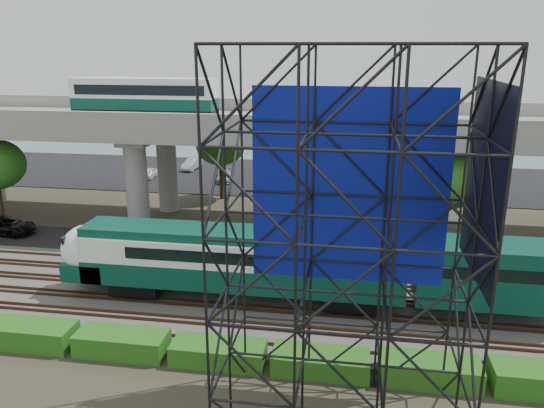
# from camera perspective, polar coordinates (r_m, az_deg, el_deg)

# --- Properties ---
(ground) EXTENTS (140.00, 140.00, 0.00)m
(ground) POSITION_cam_1_polar(r_m,az_deg,el_deg) (31.14, -5.53, -12.09)
(ground) COLOR #474233
(ground) RESTS_ON ground
(ballast_bed) EXTENTS (90.00, 12.00, 0.20)m
(ballast_bed) POSITION_cam_1_polar(r_m,az_deg,el_deg) (32.80, -4.66, -10.29)
(ballast_bed) COLOR slate
(ballast_bed) RESTS_ON ground
(service_road) EXTENTS (90.00, 5.00, 0.08)m
(service_road) POSITION_cam_1_polar(r_m,az_deg,el_deg) (40.40, -1.83, -4.98)
(service_road) COLOR black
(service_road) RESTS_ON ground
(parking_lot) EXTENTS (90.00, 18.00, 0.08)m
(parking_lot) POSITION_cam_1_polar(r_m,az_deg,el_deg) (62.58, 2.22, 2.89)
(parking_lot) COLOR black
(parking_lot) RESTS_ON ground
(harbor_water) EXTENTS (140.00, 40.00, 0.03)m
(harbor_water) POSITION_cam_1_polar(r_m,az_deg,el_deg) (84.01, 4.04, 6.41)
(harbor_water) COLOR #486976
(harbor_water) RESTS_ON ground
(rail_tracks) EXTENTS (90.00, 9.52, 0.16)m
(rail_tracks) POSITION_cam_1_polar(r_m,az_deg,el_deg) (32.72, -4.66, -10.01)
(rail_tracks) COLOR #472D1E
(rail_tracks) RESTS_ON ballast_bed
(commuter_train) EXTENTS (29.30, 3.06, 4.30)m
(commuter_train) POSITION_cam_1_polar(r_m,az_deg,el_deg) (31.11, 0.44, -6.14)
(commuter_train) COLOR black
(commuter_train) RESTS_ON rail_tracks
(overpass) EXTENTS (80.00, 12.00, 12.40)m
(overpass) POSITION_cam_1_polar(r_m,az_deg,el_deg) (43.61, -1.54, 7.80)
(overpass) COLOR #9E9B93
(overpass) RESTS_ON ground
(scaffold_tower) EXTENTS (9.36, 6.36, 15.00)m
(scaffold_tower) POSITION_cam_1_polar(r_m,az_deg,el_deg) (19.84, 7.94, -5.62)
(scaffold_tower) COLOR black
(scaffold_tower) RESTS_ON ground
(hedge_strip) EXTENTS (34.60, 1.80, 1.20)m
(hedge_strip) POSITION_cam_1_polar(r_m,az_deg,el_deg) (27.05, -5.77, -15.55)
(hedge_strip) COLOR #236016
(hedge_strip) RESTS_ON ground
(trees) EXTENTS (40.94, 16.94, 7.69)m
(trees) POSITION_cam_1_polar(r_m,az_deg,el_deg) (45.13, -6.38, 4.59)
(trees) COLOR #382314
(trees) RESTS_ON ground
(suv) EXTENTS (5.12, 2.83, 1.36)m
(suv) POSITION_cam_1_polar(r_m,az_deg,el_deg) (48.69, -26.62, -2.09)
(suv) COLOR black
(suv) RESTS_ON service_road
(parked_cars) EXTENTS (34.60, 9.49, 1.28)m
(parked_cars) POSITION_cam_1_polar(r_m,az_deg,el_deg) (62.03, 3.22, 3.35)
(parked_cars) COLOR white
(parked_cars) RESTS_ON parking_lot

